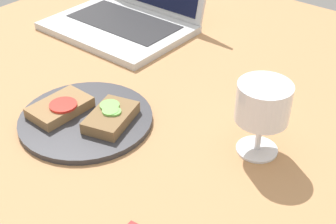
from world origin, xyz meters
TOP-DOWN VIEW (x-y plane):
  - wooden_table at (0.00, 0.00)cm, footprint 140.00×140.00cm
  - plate at (-11.47, -7.99)cm, footprint 24.36×24.36cm
  - sandwich_with_cucumber at (-6.73, -6.15)cm, footprint 9.17×11.66cm
  - sandwich_with_tomato at (-16.16, -9.80)cm, footprint 7.43×11.11cm
  - wine_glass at (16.97, 4.55)cm, footprint 8.77×8.77cm
  - laptop at (-33.92, 27.37)cm, footprint 33.92×29.29cm

SIDE VIEW (x-z plane):
  - wooden_table at x=0.00cm, z-range 0.00..3.00cm
  - plate at x=-11.47cm, z-range 3.00..4.08cm
  - sandwich_with_tomato at x=-16.16cm, z-range 3.93..6.31cm
  - sandwich_with_cucumber at x=-6.73cm, z-range 3.96..6.49cm
  - laptop at x=-33.92cm, z-range -3.22..16.15cm
  - wine_glass at x=16.97cm, z-range 5.67..18.61cm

